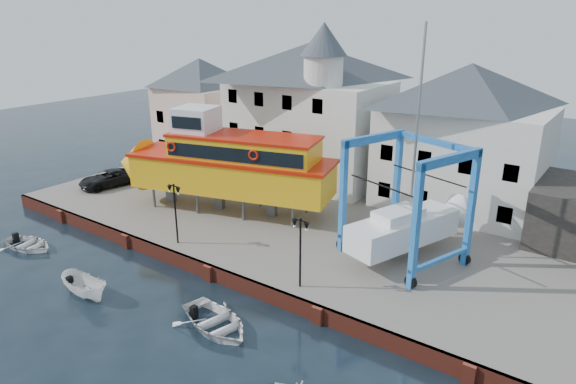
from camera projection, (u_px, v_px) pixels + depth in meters
The scene contains 14 objects.
ground at pixel (209, 280), 31.85m from camera, with size 140.00×140.00×0.00m, color black.
hardstanding at pixel (307, 218), 40.11m from camera, with size 44.00×22.00×1.00m, color slate.
quay_wall at pixel (210, 272), 31.77m from camera, with size 44.00×0.47×1.00m.
building_pink at pixel (202, 109), 53.50m from camera, with size 8.00×7.00×10.30m.
building_white_main at pixel (309, 110), 46.18m from camera, with size 14.00×8.30×14.00m.
building_white_right at pixel (464, 138), 39.26m from camera, with size 12.00×8.00×11.20m.
lamp_post_left at pixel (175, 199), 33.58m from camera, with size 1.12×0.32×4.20m.
lamp_post_right at pixel (300, 235), 28.08m from camera, with size 1.12×0.32×4.20m.
tour_boat at pixel (218, 163), 39.46m from camera, with size 18.74×8.96×7.95m.
travel_lift at pixel (413, 220), 32.29m from camera, with size 7.95×9.70×14.25m.
van at pixel (109, 178), 45.65m from camera, with size 2.36×5.11×1.42m, color black.
motorboat_a at pixel (86, 296), 30.05m from camera, with size 1.43×3.81×1.47m, color white.
motorboat_b at pixel (216, 328), 27.00m from camera, with size 3.46×4.85×1.00m, color white.
motorboat_d at pixel (29, 248), 36.13m from camera, with size 2.92×4.09×0.85m, color white.
Camera 1 is at (20.43, -20.07, 15.75)m, focal length 32.00 mm.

